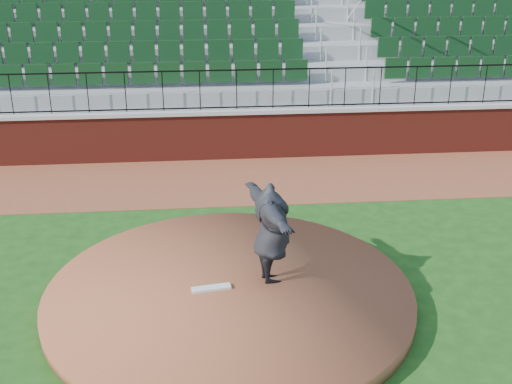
# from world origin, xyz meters

# --- Properties ---
(ground) EXTENTS (90.00, 90.00, 0.00)m
(ground) POSITION_xyz_m (0.00, 0.00, 0.00)
(ground) COLOR #1A4714
(ground) RESTS_ON ground
(warning_track) EXTENTS (34.00, 3.20, 0.01)m
(warning_track) POSITION_xyz_m (0.00, 5.40, 0.01)
(warning_track) COLOR brown
(warning_track) RESTS_ON ground
(field_wall) EXTENTS (34.00, 0.35, 1.20)m
(field_wall) POSITION_xyz_m (0.00, 7.00, 0.60)
(field_wall) COLOR maroon
(field_wall) RESTS_ON ground
(wall_cap) EXTENTS (34.00, 0.45, 0.10)m
(wall_cap) POSITION_xyz_m (0.00, 7.00, 1.25)
(wall_cap) COLOR #B7B7B7
(wall_cap) RESTS_ON field_wall
(wall_railing) EXTENTS (34.00, 0.05, 1.00)m
(wall_railing) POSITION_xyz_m (0.00, 7.00, 1.80)
(wall_railing) COLOR black
(wall_railing) RESTS_ON wall_cap
(seating_stands) EXTENTS (34.00, 5.10, 4.60)m
(seating_stands) POSITION_xyz_m (0.00, 9.72, 2.30)
(seating_stands) COLOR gray
(seating_stands) RESTS_ON ground
(concourse_wall) EXTENTS (34.00, 0.50, 5.50)m
(concourse_wall) POSITION_xyz_m (0.00, 12.52, 2.75)
(concourse_wall) COLOR maroon
(concourse_wall) RESTS_ON ground
(pitchers_mound) EXTENTS (5.99, 5.99, 0.25)m
(pitchers_mound) POSITION_xyz_m (-0.58, -0.04, 0.12)
(pitchers_mound) COLOR brown
(pitchers_mound) RESTS_ON ground
(pitching_rubber) EXTENTS (0.65, 0.26, 0.04)m
(pitching_rubber) POSITION_xyz_m (-0.86, -0.02, 0.27)
(pitching_rubber) COLOR white
(pitching_rubber) RESTS_ON pitchers_mound
(pitcher) EXTENTS (1.00, 2.22, 1.75)m
(pitcher) POSITION_xyz_m (0.14, 0.19, 1.12)
(pitcher) COLOR black
(pitcher) RESTS_ON pitchers_mound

